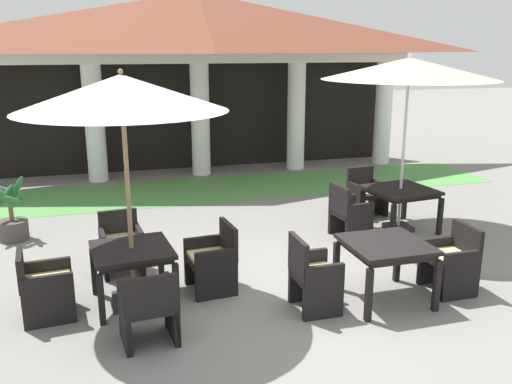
% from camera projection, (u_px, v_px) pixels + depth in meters
% --- Properties ---
extents(ground_plane, '(60.00, 60.00, 0.00)m').
position_uv_depth(ground_plane, '(302.00, 296.00, 6.90)').
color(ground_plane, gray).
extents(background_pavilion, '(11.08, 2.86, 4.30)m').
position_uv_depth(background_pavilion, '(198.00, 38.00, 12.75)').
color(background_pavilion, white).
rests_on(background_pavilion, ground).
extents(lawn_strip, '(12.88, 2.28, 0.01)m').
position_uv_depth(lawn_strip, '(214.00, 189.00, 12.09)').
color(lawn_strip, '#519347').
rests_on(lawn_strip, ground).
extents(patio_table_near_foreground, '(1.02, 1.02, 0.72)m').
position_uv_depth(patio_table_near_foreground, '(132.00, 255.00, 6.57)').
color(patio_table_near_foreground, black).
rests_on(patio_table_near_foreground, ground).
extents(patio_umbrella_near_foreground, '(2.41, 2.41, 2.83)m').
position_uv_depth(patio_umbrella_near_foreground, '(122.00, 95.00, 6.08)').
color(patio_umbrella_near_foreground, '#2D2D2D').
rests_on(patio_umbrella_near_foreground, ground).
extents(patio_chair_near_foreground_north, '(0.60, 0.57, 0.85)m').
position_uv_depth(patio_chair_near_foreground_north, '(121.00, 244.00, 7.54)').
color(patio_chair_near_foreground_north, black).
rests_on(patio_chair_near_foreground_north, ground).
extents(patio_chair_near_foreground_south, '(0.62, 0.58, 0.84)m').
position_uv_depth(patio_chair_near_foreground_south, '(149.00, 308.00, 5.72)').
color(patio_chair_near_foreground_south, black).
rests_on(patio_chair_near_foreground_south, ground).
extents(patio_chair_near_foreground_west, '(0.63, 0.61, 0.83)m').
position_uv_depth(patio_chair_near_foreground_west, '(44.00, 286.00, 6.28)').
color(patio_chair_near_foreground_west, black).
rests_on(patio_chair_near_foreground_west, ground).
extents(patio_chair_near_foreground_east, '(0.61, 0.66, 0.88)m').
position_uv_depth(patio_chair_near_foreground_east, '(213.00, 260.00, 6.99)').
color(patio_chair_near_foreground_east, black).
rests_on(patio_chair_near_foreground_east, ground).
extents(patio_table_mid_left, '(1.13, 1.13, 0.74)m').
position_uv_depth(patio_table_mid_left, '(400.00, 194.00, 9.24)').
color(patio_table_mid_left, black).
rests_on(patio_table_mid_left, ground).
extents(patio_umbrella_mid_left, '(2.83, 2.83, 2.96)m').
position_uv_depth(patio_umbrella_mid_left, '(409.00, 70.00, 8.71)').
color(patio_umbrella_mid_left, '#2D2D2D').
rests_on(patio_umbrella_mid_left, ground).
extents(patio_chair_mid_left_west, '(0.57, 0.66, 0.90)m').
position_uv_depth(patio_chair_mid_left_west, '(349.00, 213.00, 8.93)').
color(patio_chair_mid_left_west, black).
rests_on(patio_chair_mid_left_west, ground).
extents(patio_chair_mid_left_north, '(0.64, 0.65, 0.86)m').
position_uv_depth(patio_chair_mid_left_north, '(366.00, 194.00, 10.21)').
color(patio_chair_mid_left_north, black).
rests_on(patio_chair_mid_left_north, ground).
extents(patio_table_mid_right, '(0.97, 0.97, 0.76)m').
position_uv_depth(patio_table_mid_right, '(386.00, 250.00, 6.64)').
color(patio_table_mid_right, black).
rests_on(patio_table_mid_right, ground).
extents(patio_chair_mid_right_west, '(0.51, 0.56, 0.93)m').
position_uv_depth(patio_chair_mid_right_west, '(313.00, 277.00, 6.45)').
color(patio_chair_mid_right_west, black).
rests_on(patio_chair_mid_right_west, ground).
extents(patio_chair_mid_right_east, '(0.54, 0.60, 0.87)m').
position_uv_depth(patio_chair_mid_right_east, '(451.00, 260.00, 6.97)').
color(patio_chair_mid_right_east, black).
rests_on(patio_chair_mid_right_east, ground).
extents(potted_palm_left_edge, '(0.58, 0.55, 1.08)m').
position_uv_depth(potted_palm_left_edge, '(12.00, 221.00, 8.84)').
color(potted_palm_left_edge, '#47423D').
rests_on(potted_palm_left_edge, ground).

